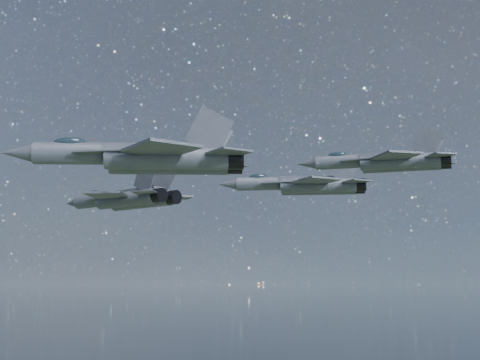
# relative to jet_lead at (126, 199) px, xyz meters

# --- Properties ---
(jet_lead) EXTENTS (16.93, 11.12, 4.35)m
(jet_lead) POSITION_rel_jet_lead_xyz_m (0.00, 0.00, 0.00)
(jet_lead) COLOR #373B44
(jet_left) EXTENTS (20.11, 13.95, 5.05)m
(jet_left) POSITION_rel_jet_lead_xyz_m (15.20, 21.59, 3.97)
(jet_left) COLOR #373B44
(jet_right) EXTENTS (19.97, 13.42, 5.04)m
(jet_right) POSITION_rel_jet_lead_xyz_m (8.75, -14.76, 1.18)
(jet_right) COLOR #373B44
(jet_slot) EXTENTS (15.69, 11.14, 3.99)m
(jet_slot) POSITION_rel_jet_lead_xyz_m (26.45, 3.03, 3.17)
(jet_slot) COLOR #373B44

